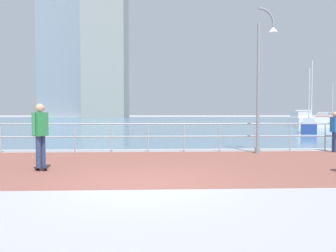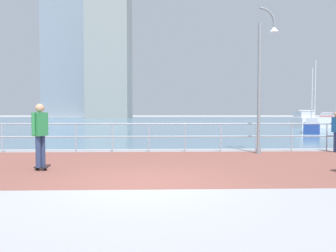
{
  "view_description": "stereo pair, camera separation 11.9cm",
  "coord_description": "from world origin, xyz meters",
  "px_view_note": "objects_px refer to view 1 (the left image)",
  "views": [
    {
      "loc": [
        0.26,
        -6.89,
        1.54
      ],
      "look_at": [
        0.68,
        3.32,
        1.1
      ],
      "focal_mm": 34.41,
      "sensor_mm": 36.0,
      "label": 1
    },
    {
      "loc": [
        0.38,
        -6.9,
        1.54
      ],
      "look_at": [
        0.68,
        3.32,
        1.1
      ],
      "focal_mm": 34.41,
      "sensor_mm": 36.0,
      "label": 2
    }
  ],
  "objects_px": {
    "sailboat_navy": "(310,121)",
    "sailboat_white": "(331,119)",
    "skateboarder": "(40,130)",
    "lamppost": "(263,73)",
    "bystander": "(335,129)",
    "sailboat_red": "(308,127)"
  },
  "relations": [
    {
      "from": "skateboarder",
      "to": "sailboat_navy",
      "type": "height_order",
      "value": "sailboat_navy"
    },
    {
      "from": "skateboarder",
      "to": "sailboat_white",
      "type": "height_order",
      "value": "sailboat_white"
    },
    {
      "from": "bystander",
      "to": "sailboat_white",
      "type": "distance_m",
      "value": 37.4
    },
    {
      "from": "bystander",
      "to": "sailboat_red",
      "type": "distance_m",
      "value": 12.23
    },
    {
      "from": "lamppost",
      "to": "skateboarder",
      "type": "relative_size",
      "value": 3.06
    },
    {
      "from": "sailboat_navy",
      "to": "sailboat_red",
      "type": "relative_size",
      "value": 1.39
    },
    {
      "from": "sailboat_navy",
      "to": "sailboat_white",
      "type": "distance_m",
      "value": 16.35
    },
    {
      "from": "bystander",
      "to": "sailboat_navy",
      "type": "height_order",
      "value": "sailboat_navy"
    },
    {
      "from": "skateboarder",
      "to": "sailboat_white",
      "type": "bearing_deg",
      "value": 52.23
    },
    {
      "from": "bystander",
      "to": "sailboat_white",
      "type": "height_order",
      "value": "sailboat_white"
    },
    {
      "from": "skateboarder",
      "to": "sailboat_red",
      "type": "xyz_separation_m",
      "value": [
        14.43,
        14.9,
        -0.61
      ]
    },
    {
      "from": "sailboat_navy",
      "to": "sailboat_red",
      "type": "distance_m",
      "value": 9.06
    },
    {
      "from": "skateboarder",
      "to": "lamppost",
      "type": "bearing_deg",
      "value": 25.23
    },
    {
      "from": "skateboarder",
      "to": "sailboat_white",
      "type": "relative_size",
      "value": 0.3
    },
    {
      "from": "lamppost",
      "to": "bystander",
      "type": "relative_size",
      "value": 3.45
    },
    {
      "from": "lamppost",
      "to": "sailboat_navy",
      "type": "distance_m",
      "value": 22.92
    },
    {
      "from": "sailboat_navy",
      "to": "bystander",
      "type": "bearing_deg",
      "value": -113.8
    },
    {
      "from": "skateboarder",
      "to": "sailboat_red",
      "type": "relative_size",
      "value": 0.37
    },
    {
      "from": "sailboat_navy",
      "to": "sailboat_white",
      "type": "height_order",
      "value": "sailboat_navy"
    },
    {
      "from": "bystander",
      "to": "sailboat_navy",
      "type": "relative_size",
      "value": 0.23
    },
    {
      "from": "skateboarder",
      "to": "sailboat_navy",
      "type": "distance_m",
      "value": 29.51
    },
    {
      "from": "sailboat_white",
      "to": "sailboat_red",
      "type": "bearing_deg",
      "value": -122.59
    }
  ]
}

